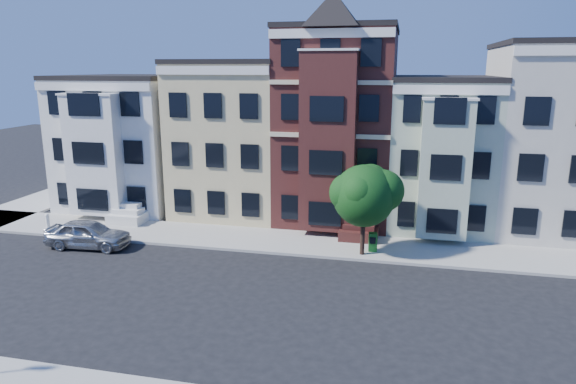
% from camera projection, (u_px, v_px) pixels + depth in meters
% --- Properties ---
extents(ground, '(120.00, 120.00, 0.00)m').
position_uv_depth(ground, '(292.00, 309.00, 21.44)').
color(ground, black).
extents(far_sidewalk, '(60.00, 4.00, 0.15)m').
position_uv_depth(far_sidewalk, '(322.00, 244.00, 29.01)').
color(far_sidewalk, '#9E9B93').
rests_on(far_sidewalk, ground).
extents(house_white, '(8.00, 9.00, 9.00)m').
position_uv_depth(house_white, '(133.00, 142.00, 37.32)').
color(house_white, silver).
rests_on(house_white, ground).
extents(house_yellow, '(7.00, 9.00, 10.00)m').
position_uv_depth(house_yellow, '(238.00, 139.00, 35.50)').
color(house_yellow, '#D1BE89').
rests_on(house_yellow, ground).
extents(house_brown, '(7.00, 9.00, 12.00)m').
position_uv_depth(house_brown, '(339.00, 127.00, 33.77)').
color(house_brown, '#401A17').
rests_on(house_brown, ground).
extents(house_green, '(6.00, 9.00, 9.00)m').
position_uv_depth(house_green, '(439.00, 153.00, 32.73)').
color(house_green, '#A9B89E').
rests_on(house_green, ground).
extents(house_cream, '(8.00, 9.00, 11.00)m').
position_uv_depth(house_cream, '(561.00, 141.00, 31.00)').
color(house_cream, beige).
rests_on(house_cream, ground).
extents(street_tree, '(5.99, 5.99, 5.96)m').
position_uv_depth(street_tree, '(364.00, 200.00, 26.58)').
color(street_tree, '#124E12').
rests_on(street_tree, far_sidewalk).
extents(parked_car, '(4.76, 2.18, 1.58)m').
position_uv_depth(parked_car, '(88.00, 234.00, 28.56)').
color(parked_car, '#A1A4AB').
rests_on(parked_car, ground).
extents(newspaper_box, '(0.50, 0.45, 1.01)m').
position_uv_depth(newspaper_box, '(373.00, 242.00, 27.65)').
color(newspaper_box, '#14501B').
rests_on(newspaper_box, far_sidewalk).
extents(fire_hydrant, '(0.31, 0.31, 0.72)m').
position_uv_depth(fire_hydrant, '(48.00, 222.00, 31.69)').
color(fire_hydrant, silver).
rests_on(fire_hydrant, far_sidewalk).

